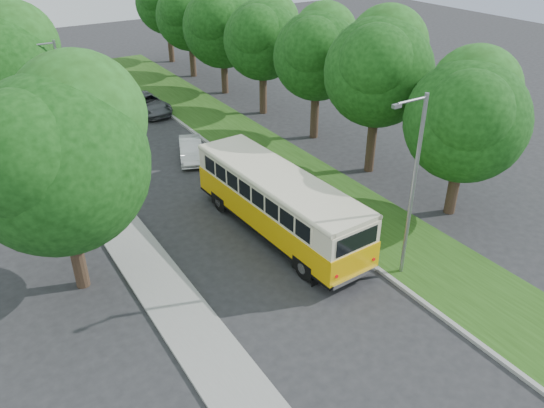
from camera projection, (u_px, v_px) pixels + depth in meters
ground at (286, 276)px, 22.71m from camera, size 120.00×120.00×0.00m
curb at (290, 204)px, 28.03m from camera, size 0.20×70.00×0.15m
grass_verge at (325, 193)px, 29.13m from camera, size 4.50×70.00×0.13m
sidewalk at (137, 252)px, 24.13m from camera, size 2.20×70.00×0.12m
treeline at (174, 45)px, 34.51m from camera, size 24.27×41.91×9.46m
lamppost_near at (412, 184)px, 20.68m from camera, size 1.71×0.16×8.00m
lamppost_far at (63, 101)px, 30.28m from camera, size 1.71×0.16×7.50m
warning_sign at (94, 163)px, 28.59m from camera, size 0.56×0.10×2.50m
vintage_bus at (279, 205)px, 24.88m from camera, size 3.28×10.85×3.19m
car_silver at (250, 173)px, 29.71m from camera, size 1.99×4.52×1.51m
car_white at (191, 150)px, 32.86m from camera, size 2.68×4.07×1.27m
car_blue at (127, 102)px, 40.50m from camera, size 2.97×5.39×1.48m
car_grey at (146, 104)px, 40.21m from camera, size 2.89×5.36×1.43m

